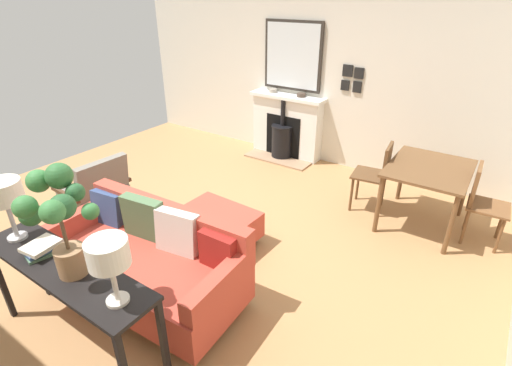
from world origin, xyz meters
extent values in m
cube|color=#A87A4C|center=(0.00, 0.00, 0.00)|extent=(5.60, 6.30, 0.01)
cube|color=beige|center=(-2.80, 0.00, 1.42)|extent=(0.12, 6.30, 2.83)
cube|color=#9E7A5B|center=(-2.33, -0.26, 0.01)|extent=(0.33, 1.09, 0.03)
cube|color=white|center=(-2.62, -0.26, 0.48)|extent=(0.24, 1.14, 0.95)
cube|color=black|center=(-2.52, -0.26, 0.36)|extent=(0.06, 0.60, 0.66)
cylinder|color=black|center=(-2.48, -0.26, 0.28)|extent=(0.33, 0.33, 0.50)
cylinder|color=black|center=(-2.48, -0.26, 0.54)|extent=(0.35, 0.35, 0.02)
cylinder|color=black|center=(-2.48, -0.26, 0.75)|extent=(0.07, 0.07, 0.41)
cube|color=white|center=(-2.59, -0.26, 0.98)|extent=(0.29, 1.22, 0.05)
cube|color=#2D2823|center=(-2.71, -0.26, 1.57)|extent=(0.04, 0.96, 1.01)
cube|color=silver|center=(-2.69, -0.26, 1.57)|extent=(0.01, 0.88, 0.93)
cylinder|color=#9E9384|center=(-2.62, -0.54, 1.03)|extent=(0.12, 0.12, 0.05)
torus|color=#9E9384|center=(-2.62, -0.54, 1.05)|extent=(0.12, 0.12, 0.01)
cylinder|color=#47382D|center=(-2.62, -0.03, 1.03)|extent=(0.13, 0.13, 0.05)
torus|color=#47382D|center=(-2.62, -0.03, 1.05)|extent=(0.14, 0.14, 0.01)
cylinder|color=#B2B2B7|center=(1.30, -0.36, 0.05)|extent=(0.04, 0.04, 0.10)
cylinder|color=#B2B2B7|center=(1.22, 1.14, 0.05)|extent=(0.04, 0.04, 0.10)
cylinder|color=#B2B2B7|center=(0.65, -0.39, 0.05)|extent=(0.04, 0.04, 0.10)
cylinder|color=#B2B2B7|center=(0.58, 1.10, 0.05)|extent=(0.04, 0.04, 0.10)
cube|color=#B74233|center=(0.94, 0.37, 0.27)|extent=(0.89, 1.80, 0.33)
cube|color=#B74233|center=(0.59, 0.35, 0.61)|extent=(0.23, 1.77, 0.35)
cube|color=#B74233|center=(0.98, -0.45, 0.53)|extent=(0.77, 0.16, 0.18)
cube|color=#B74233|center=(0.90, 1.19, 0.53)|extent=(0.77, 0.16, 0.18)
cube|color=#334775|center=(0.73, -0.32, 0.58)|extent=(0.19, 0.35, 0.34)
cube|color=#4C6B47|center=(0.70, 0.16, 0.62)|extent=(0.17, 0.43, 0.42)
cube|color=beige|center=(0.68, 0.56, 0.61)|extent=(0.21, 0.41, 0.40)
cube|color=maroon|center=(0.66, 0.99, 0.58)|extent=(0.12, 0.33, 0.33)
cylinder|color=#B2B2B7|center=(0.10, 0.04, 0.04)|extent=(0.03, 0.03, 0.09)
cylinder|color=#B2B2B7|center=(0.12, 0.69, 0.04)|extent=(0.03, 0.03, 0.09)
cylinder|color=#B2B2B7|center=(-0.32, 0.06, 0.04)|extent=(0.03, 0.03, 0.09)
cylinder|color=#B2B2B7|center=(-0.29, 0.71, 0.04)|extent=(0.03, 0.03, 0.09)
cube|color=#B74233|center=(-0.10, 0.38, 0.23)|extent=(0.55, 0.83, 0.28)
cube|color=#4C3321|center=(0.12, -1.30, 0.19)|extent=(0.05, 0.05, 0.38)
cube|color=#4C3321|center=(0.63, -1.33, 0.19)|extent=(0.05, 0.05, 0.38)
cube|color=#4C3321|center=(0.15, -0.83, 0.19)|extent=(0.05, 0.05, 0.38)
cube|color=#4C3321|center=(0.66, -0.86, 0.19)|extent=(0.05, 0.05, 0.38)
cube|color=slate|center=(0.39, -1.08, 0.40)|extent=(0.63, 0.59, 0.08)
cube|color=slate|center=(0.40, -0.83, 0.64)|extent=(0.61, 0.17, 0.41)
cube|color=#4C3321|center=(0.07, -1.06, 0.49)|extent=(0.07, 0.53, 0.04)
cube|color=#4C3321|center=(0.71, -1.10, 0.49)|extent=(0.07, 0.53, 0.04)
cube|color=black|center=(1.42, -0.39, 0.37)|extent=(0.04, 0.04, 0.74)
cube|color=black|center=(1.42, 1.13, 0.37)|extent=(0.04, 0.04, 0.74)
cube|color=black|center=(1.73, -0.39, 0.37)|extent=(0.04, 0.04, 0.74)
cube|color=black|center=(1.57, 0.37, 0.75)|extent=(0.37, 1.58, 0.03)
cylinder|color=#B2B2B7|center=(1.57, -0.22, 0.78)|extent=(0.14, 0.14, 0.02)
cylinder|color=#B2B2B7|center=(1.57, -0.22, 0.93)|extent=(0.03, 0.03, 0.30)
cylinder|color=white|center=(1.57, -0.22, 1.17)|extent=(0.27, 0.27, 0.17)
cylinder|color=beige|center=(1.57, 0.96, 0.78)|extent=(0.14, 0.14, 0.02)
cylinder|color=beige|center=(1.57, 0.96, 0.92)|extent=(0.03, 0.03, 0.26)
cylinder|color=silver|center=(1.57, 0.96, 1.13)|extent=(0.24, 0.24, 0.16)
cylinder|color=#99704C|center=(1.57, 0.50, 0.87)|extent=(0.19, 0.19, 0.20)
cylinder|color=brown|center=(1.57, 0.50, 1.11)|extent=(0.02, 0.02, 0.29)
sphere|color=#387A3D|center=(1.74, 0.52, 1.37)|extent=(0.14, 0.14, 0.14)
sphere|color=#387A3D|center=(1.68, 0.69, 1.36)|extent=(0.14, 0.14, 0.14)
sphere|color=#26562D|center=(1.59, 0.62, 1.32)|extent=(0.16, 0.16, 0.16)
sphere|color=#387A3D|center=(1.43, 0.62, 1.21)|extent=(0.11, 0.11, 0.11)
sphere|color=#26562D|center=(1.45, 0.53, 1.33)|extent=(0.12, 0.12, 0.12)
sphere|color=#2D6633|center=(1.47, 0.43, 1.43)|extent=(0.17, 0.17, 0.17)
sphere|color=#387A3D|center=(1.55, 0.32, 1.39)|extent=(0.15, 0.15, 0.15)
sphere|color=#2D6633|center=(1.67, 0.37, 1.23)|extent=(0.14, 0.14, 0.14)
cube|color=#4C7056|center=(1.57, 0.11, 0.78)|extent=(0.25, 0.23, 0.02)
cube|color=#38517F|center=(1.57, 0.12, 0.80)|extent=(0.22, 0.16, 0.03)
cube|color=beige|center=(1.56, 0.12, 0.83)|extent=(0.25, 0.21, 0.03)
cylinder|color=brown|center=(-2.13, 1.72, 0.35)|extent=(0.05, 0.05, 0.70)
cylinder|color=brown|center=(-1.21, 1.72, 0.35)|extent=(0.05, 0.05, 0.70)
cylinder|color=brown|center=(-2.13, 2.45, 0.35)|extent=(0.05, 0.05, 0.70)
cylinder|color=brown|center=(-1.21, 2.45, 0.35)|extent=(0.05, 0.05, 0.70)
cube|color=brown|center=(-1.67, 2.08, 0.71)|extent=(1.02, 0.83, 0.03)
cylinder|color=brown|center=(-1.81, 1.27, 0.23)|extent=(0.04, 0.04, 0.45)
cylinder|color=brown|center=(-1.49, 1.31, 0.23)|extent=(0.04, 0.04, 0.45)
cylinder|color=brown|center=(-1.85, 1.59, 0.23)|extent=(0.04, 0.04, 0.45)
cylinder|color=brown|center=(-1.53, 1.63, 0.23)|extent=(0.04, 0.04, 0.45)
cube|color=brown|center=(-1.67, 1.45, 0.46)|extent=(0.44, 0.44, 0.02)
cube|color=brown|center=(-1.69, 1.62, 0.67)|extent=(0.36, 0.08, 0.39)
cylinder|color=brown|center=(-1.52, 2.89, 0.21)|extent=(0.03, 0.03, 0.42)
cylinder|color=brown|center=(-1.84, 2.87, 0.21)|extent=(0.03, 0.03, 0.42)
cylinder|color=brown|center=(-1.50, 2.57, 0.21)|extent=(0.03, 0.03, 0.42)
cylinder|color=brown|center=(-1.82, 2.55, 0.21)|extent=(0.03, 0.03, 0.42)
cube|color=brown|center=(-1.67, 2.72, 0.43)|extent=(0.42, 0.42, 0.02)
cube|color=brown|center=(-1.66, 2.55, 0.65)|extent=(0.36, 0.05, 0.41)
cube|color=black|center=(-2.72, 0.62, 1.44)|extent=(0.02, 0.15, 0.16)
cube|color=black|center=(-2.72, 0.79, 1.43)|extent=(0.02, 0.13, 0.15)
cube|color=black|center=(-2.72, 0.61, 1.24)|extent=(0.02, 0.12, 0.14)
cube|color=black|center=(-2.72, 0.79, 1.24)|extent=(0.02, 0.12, 0.16)
camera|label=1|loc=(2.55, 2.64, 2.46)|focal=26.80mm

